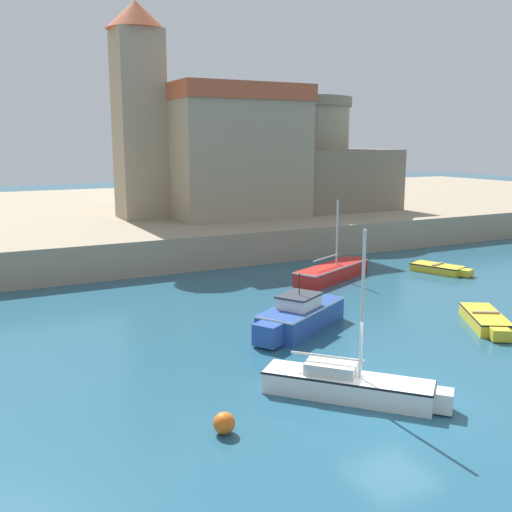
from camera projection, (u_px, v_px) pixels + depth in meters
name	position (u px, v px, depth m)	size (l,w,h in m)	color
ground_plane	(394.00, 401.00, 18.25)	(200.00, 200.00, 0.00)	#235670
quay_seawall	(97.00, 218.00, 52.87)	(120.00, 40.00, 2.11)	gray
sailboat_white_0	(349.00, 384.00, 18.40)	(4.56, 4.88, 5.29)	white
sailboat_red_1	(333.00, 271.00, 34.29)	(6.43, 3.88, 4.53)	red
dinghy_yellow_3	(439.00, 268.00, 36.01)	(2.32, 3.74, 0.55)	yellow
motorboat_blue_5	(299.00, 316.00, 25.03)	(5.40, 3.90, 2.45)	#284C9E
dinghy_yellow_6	(486.00, 320.00, 25.56)	(3.05, 4.03, 0.63)	yellow
mooring_buoy	(224.00, 423.00, 16.20)	(0.61, 0.61, 0.61)	orange
church	(203.00, 146.00, 48.62)	(13.83, 16.46, 15.46)	gray
fortress	(300.00, 167.00, 52.19)	(12.79, 12.79, 9.30)	gray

